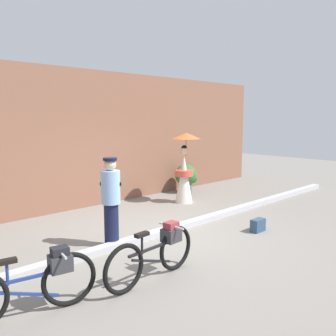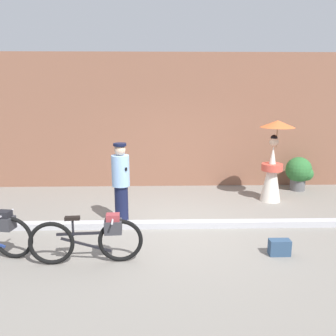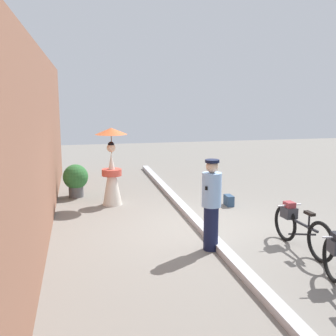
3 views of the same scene
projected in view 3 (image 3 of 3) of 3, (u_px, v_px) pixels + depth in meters
The scene contains 8 objects.
ground_plane at pixel (201, 229), 8.27m from camera, with size 30.00×30.00×0.00m, color gray.
building_wall at pixel (33, 148), 7.28m from camera, with size 14.00×0.40×3.54m, color brown.
sidewalk_curb at pixel (201, 226), 8.26m from camera, with size 14.00×0.20×0.12m, color #B2B2B7.
bicycle_near_officer at pixel (299, 227), 7.16m from camera, with size 1.72×0.48×0.78m.
person_officer at pixel (211, 203), 7.03m from camera, with size 0.34×0.34×1.62m.
person_with_parasol at pixel (112, 167), 9.98m from camera, with size 0.79×0.79×1.92m.
potted_plant_by_door at pixel (76, 179), 10.84m from camera, with size 0.69×0.67×0.88m.
backpack_on_pavement at pixel (229, 200), 10.02m from camera, with size 0.33×0.17×0.26m.
Camera 3 is at (-7.58, 2.38, 2.72)m, focal length 43.24 mm.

